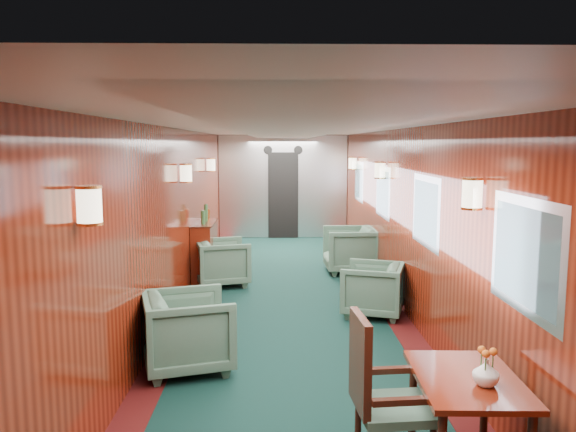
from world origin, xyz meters
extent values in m
plane|color=black|center=(0.00, 0.00, 0.00)|extent=(12.00, 12.00, 0.00)
cube|color=silver|center=(0.00, 0.00, 2.35)|extent=(3.00, 12.00, 0.10)
cube|color=silver|center=(0.00, 0.00, 2.36)|extent=(1.20, 12.00, 0.06)
cube|color=maroon|center=(0.00, 6.00, 1.20)|extent=(3.00, 0.10, 2.40)
cube|color=maroon|center=(-1.50, 0.00, 1.20)|extent=(0.10, 12.00, 2.40)
cube|color=maroon|center=(1.50, 0.00, 1.20)|extent=(0.10, 12.00, 2.40)
cube|color=#390B0B|center=(-1.35, 0.00, 0.00)|extent=(0.30, 12.00, 0.01)
cube|color=#390B0B|center=(1.35, 0.00, 0.00)|extent=(0.30, 12.00, 0.01)
cube|color=silver|center=(0.00, 5.92, 1.20)|extent=(2.98, 0.12, 2.38)
cube|color=black|center=(0.00, 5.84, 1.00)|extent=(0.70, 0.06, 2.00)
cylinder|color=black|center=(-0.35, 5.85, 2.05)|extent=(0.20, 0.04, 0.20)
cylinder|color=black|center=(0.35, 5.85, 2.05)|extent=(0.20, 0.04, 0.20)
cube|color=silver|center=(1.49, -3.50, 1.45)|extent=(0.02, 1.10, 0.80)
cube|color=#435D65|center=(1.48, -3.50, 1.45)|extent=(0.01, 0.96, 0.66)
cube|color=silver|center=(1.49, -1.00, 1.45)|extent=(0.02, 1.10, 0.80)
cube|color=#435D65|center=(1.48, -1.00, 1.45)|extent=(0.01, 0.96, 0.66)
cube|color=silver|center=(1.49, 1.50, 1.45)|extent=(0.02, 1.10, 0.80)
cube|color=#435D65|center=(1.48, 1.50, 1.45)|extent=(0.01, 0.96, 0.66)
cube|color=silver|center=(1.49, 4.00, 1.45)|extent=(0.02, 1.10, 0.80)
cube|color=#435D65|center=(1.48, 4.00, 1.45)|extent=(0.01, 0.96, 0.66)
cylinder|color=#FFF1C6|center=(-1.40, -3.50, 1.80)|extent=(0.16, 0.16, 0.24)
cylinder|color=gold|center=(-1.40, -3.50, 1.68)|extent=(0.17, 0.17, 0.02)
cylinder|color=#FFF1C6|center=(1.40, -2.70, 1.80)|extent=(0.16, 0.16, 0.24)
cylinder|color=gold|center=(1.40, -2.70, 1.68)|extent=(0.17, 0.17, 0.02)
cylinder|color=#FFF1C6|center=(-1.40, 0.50, 1.80)|extent=(0.16, 0.16, 0.24)
cylinder|color=gold|center=(-1.40, 0.50, 1.68)|extent=(0.17, 0.17, 0.02)
cylinder|color=#FFF1C6|center=(1.40, 1.30, 1.80)|extent=(0.16, 0.16, 0.24)
cylinder|color=gold|center=(1.40, 1.30, 1.68)|extent=(0.17, 0.17, 0.02)
cylinder|color=#FFF1C6|center=(-1.40, 3.50, 1.80)|extent=(0.16, 0.16, 0.24)
cylinder|color=gold|center=(-1.40, 3.50, 1.68)|extent=(0.17, 0.17, 0.02)
cylinder|color=#FFF1C6|center=(1.40, 4.30, 1.80)|extent=(0.16, 0.16, 0.24)
cylinder|color=gold|center=(1.40, 4.30, 1.68)|extent=(0.17, 0.17, 0.02)
cube|color=maroon|center=(1.06, -3.72, 0.68)|extent=(0.69, 0.95, 0.04)
cylinder|color=#39160D|center=(0.81, -3.31, 0.33)|extent=(0.06, 0.06, 0.66)
cylinder|color=#39160D|center=(1.33, -3.33, 0.33)|extent=(0.06, 0.06, 0.66)
cube|color=#1A3D30|center=(0.59, -3.69, 0.47)|extent=(0.51, 0.51, 0.06)
cube|color=#39160D|center=(0.36, -3.71, 0.80)|extent=(0.09, 0.43, 0.62)
cube|color=#1A3D30|center=(0.38, -3.71, 0.74)|extent=(0.05, 0.33, 0.37)
cube|color=#39160D|center=(0.61, -3.92, 0.64)|extent=(0.43, 0.09, 0.04)
cube|color=#39160D|center=(0.57, -3.45, 0.64)|extent=(0.43, 0.09, 0.04)
cylinder|color=#39160D|center=(0.38, -3.51, 0.22)|extent=(0.05, 0.05, 0.44)
cylinder|color=#39160D|center=(0.77, -3.48, 0.22)|extent=(0.05, 0.05, 0.44)
cube|color=maroon|center=(-1.34, 1.85, 0.46)|extent=(0.31, 1.03, 0.93)
cube|color=#39160D|center=(-1.33, 1.85, 0.93)|extent=(0.33, 1.05, 0.02)
cylinder|color=#2A542C|center=(-1.32, 1.60, 1.05)|extent=(0.07, 0.07, 0.22)
cylinder|color=#2A542C|center=(-1.32, 1.96, 1.08)|extent=(0.06, 0.06, 0.28)
cylinder|color=gold|center=(-1.32, 2.16, 1.03)|extent=(0.08, 0.08, 0.18)
imported|color=silver|center=(1.12, -3.85, 0.78)|extent=(0.17, 0.17, 0.17)
imported|color=#1A3D30|center=(-1.04, -1.86, 0.38)|extent=(1.03, 1.01, 0.76)
imported|color=#1A3D30|center=(-1.01, 1.44, 0.36)|extent=(0.97, 0.95, 0.72)
imported|color=#1A3D30|center=(1.06, -0.17, 0.34)|extent=(0.94, 0.92, 0.68)
imported|color=#1A3D30|center=(1.09, 2.26, 0.39)|extent=(0.89, 0.87, 0.79)
camera|label=1|loc=(-0.19, -7.16, 2.20)|focal=35.00mm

